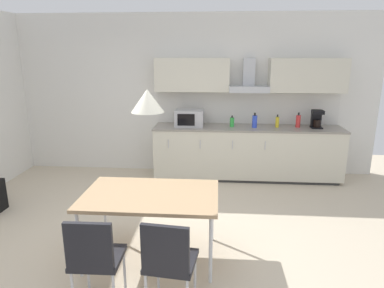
# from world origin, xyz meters

# --- Properties ---
(ground_plane) EXTENTS (8.62, 7.58, 0.02)m
(ground_plane) POSITION_xyz_m (0.00, 0.00, -0.01)
(ground_plane) COLOR beige
(wall_back) EXTENTS (6.90, 0.10, 2.79)m
(wall_back) POSITION_xyz_m (0.00, 2.58, 1.40)
(wall_back) COLOR silver
(wall_back) RESTS_ON ground_plane
(kitchen_counter) EXTENTS (3.19, 0.66, 0.91)m
(kitchen_counter) POSITION_xyz_m (1.19, 2.21, 0.46)
(kitchen_counter) COLOR #333333
(kitchen_counter) RESTS_ON ground_plane
(backsplash_tile) EXTENTS (3.17, 0.02, 0.54)m
(backsplash_tile) POSITION_xyz_m (1.19, 2.52, 1.18)
(backsplash_tile) COLOR silver
(backsplash_tile) RESTS_ON kitchen_counter
(upper_wall_cabinets) EXTENTS (3.17, 0.40, 0.56)m
(upper_wall_cabinets) POSITION_xyz_m (1.19, 2.36, 1.75)
(upper_wall_cabinets) COLOR beige
(microwave) EXTENTS (0.48, 0.35, 0.28)m
(microwave) POSITION_xyz_m (0.20, 2.21, 1.05)
(microwave) COLOR #ADADB2
(microwave) RESTS_ON kitchen_counter
(coffee_maker) EXTENTS (0.18, 0.19, 0.30)m
(coffee_maker) POSITION_xyz_m (2.33, 2.24, 1.06)
(coffee_maker) COLOR black
(coffee_maker) RESTS_ON kitchen_counter
(bottle_blue) EXTENTS (0.08, 0.08, 0.25)m
(bottle_blue) POSITION_xyz_m (1.30, 2.17, 1.01)
(bottle_blue) COLOR blue
(bottle_blue) RESTS_ON kitchen_counter
(bottle_green) EXTENTS (0.07, 0.07, 0.19)m
(bottle_green) POSITION_xyz_m (0.92, 2.20, 0.99)
(bottle_green) COLOR green
(bottle_green) RESTS_ON kitchen_counter
(bottle_red) EXTENTS (0.08, 0.08, 0.25)m
(bottle_red) POSITION_xyz_m (2.04, 2.24, 1.01)
(bottle_red) COLOR red
(bottle_red) RESTS_ON kitchen_counter
(bottle_yellow) EXTENTS (0.06, 0.06, 0.22)m
(bottle_yellow) POSITION_xyz_m (1.68, 2.21, 1.00)
(bottle_yellow) COLOR yellow
(bottle_yellow) RESTS_ON kitchen_counter
(dining_table) EXTENTS (1.38, 0.89, 0.73)m
(dining_table) POSITION_xyz_m (0.01, -0.32, 0.68)
(dining_table) COLOR tan
(dining_table) RESTS_ON ground_plane
(chair_near_right) EXTENTS (0.44, 0.44, 0.87)m
(chair_near_right) POSITION_xyz_m (0.31, -1.15, 0.53)
(chair_near_right) COLOR black
(chair_near_right) RESTS_ON ground_plane
(chair_near_left) EXTENTS (0.41, 0.41, 0.87)m
(chair_near_left) POSITION_xyz_m (-0.30, -1.15, 0.53)
(chair_near_left) COLOR black
(chair_near_left) RESTS_ON ground_plane
(pendant_lamp) EXTENTS (0.32, 0.32, 0.22)m
(pendant_lamp) POSITION_xyz_m (0.01, -0.32, 1.68)
(pendant_lamp) COLOR silver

